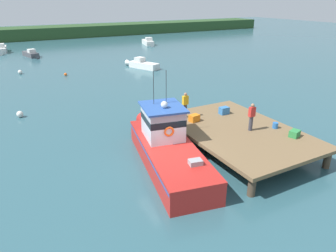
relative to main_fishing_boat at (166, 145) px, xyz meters
The scene contains 17 objects.
ground_plane 1.17m from the main_fishing_boat, 121.55° to the right, with size 200.00×200.00×0.00m, color #2D5660.
dock 4.52m from the main_fishing_boat, ahead, with size 6.00×9.00×1.20m.
main_fishing_boat is the anchor object (origin of this frame).
crate_single_far 3.44m from the main_fishing_boat, 31.30° to the left, with size 0.60×0.44×0.42m, color orange.
crate_stack_near_edge 5.71m from the main_fishing_boat, 19.87° to the left, with size 0.60×0.44×0.47m, color #3370B2.
crate_single_by_cleat 7.11m from the main_fishing_boat, 23.26° to the right, with size 0.60×0.44×0.37m, color #2D8442.
bait_bucket 6.67m from the main_fishing_boat, 12.29° to the right, with size 0.32×0.32×0.34m, color #2866B2.
deckhand_by_the_boat 5.20m from the main_fishing_boat, 10.94° to the right, with size 0.36×0.22×1.63m.
deckhand_further_back 4.00m from the main_fishing_boat, 43.56° to the left, with size 0.36×0.22×1.63m.
moored_boat_near_channel 44.94m from the main_fishing_boat, 98.31° to the left, with size 1.82×5.93×1.49m.
moored_boat_off_the_point 24.51m from the main_fishing_boat, 69.04° to the left, with size 2.98×5.11×1.30m.
moored_boat_far_right 38.16m from the main_fishing_boat, 94.02° to the left, with size 2.06×4.79×1.20m.
moored_boat_mid_harbor 45.05m from the main_fishing_boat, 66.09° to the left, with size 2.27×5.63×1.41m.
mooring_buoy_inshore 23.17m from the main_fishing_boat, 91.70° to the left, with size 0.34×0.34×0.34m, color #EA5B19.
mooring_buoy_spare_mooring 12.93m from the main_fishing_boat, 119.88° to the left, with size 0.49×0.49×0.49m, color silver.
mooring_buoy_outer 27.07m from the main_fishing_boat, 101.03° to the left, with size 0.48×0.48×0.48m, color silver.
far_shoreline 61.50m from the main_fishing_boat, 90.29° to the left, with size 120.00×8.00×2.40m, color #284723.
Camera 1 is at (-6.72, -12.63, 8.33)m, focal length 33.05 mm.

